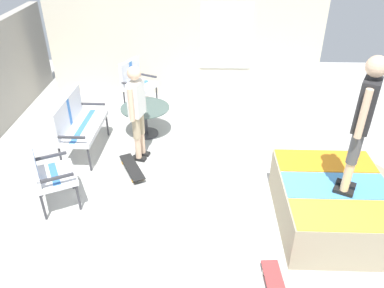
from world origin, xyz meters
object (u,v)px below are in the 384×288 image
object	(u,v)px
skate_ramp	(334,204)
patio_table	(146,115)
person_skater	(363,118)
person_watching	(137,108)
patio_chair_near_house	(135,80)
skateboard_by_bench	(132,167)
patio_bench	(76,120)
patio_chair_by_wall	(44,170)

from	to	relation	value
skate_ramp	patio_table	distance (m)	3.67
person_skater	person_watching	bearing A→B (deg)	60.48
patio_chair_near_house	skateboard_by_bench	world-z (taller)	patio_chair_near_house
patio_chair_near_house	person_watching	distance (m)	2.08
patio_bench	person_watching	distance (m)	1.16
patio_bench	person_watching	world-z (taller)	person_watching
person_watching	skateboard_by_bench	world-z (taller)	person_watching
skate_ramp	patio_chair_near_house	xyz separation A→B (m)	(3.54, 3.19, 0.30)
skate_ramp	skateboard_by_bench	world-z (taller)	skate_ramp
skate_ramp	skateboard_by_bench	xyz separation A→B (m)	(1.10, 2.91, -0.23)
patio_bench	patio_chair_by_wall	bearing A→B (deg)	179.56
skateboard_by_bench	person_watching	bearing A→B (deg)	-10.82
patio_chair_near_house	patio_chair_by_wall	bearing A→B (deg)	167.44
patio_table	patio_chair_by_wall	bearing A→B (deg)	152.16
person_skater	skateboard_by_bench	distance (m)	3.54
skate_ramp	patio_table	size ratio (longest dim) A/B	2.47
patio_chair_near_house	patio_table	size ratio (longest dim) A/B	1.13
patio_bench	person_skater	size ratio (longest dim) A/B	0.73
person_watching	person_skater	world-z (taller)	person_skater
skate_ramp	person_watching	distance (m)	3.28
person_watching	patio_chair_near_house	bearing A→B (deg)	10.44
patio_chair_near_house	skate_ramp	bearing A→B (deg)	-137.98
patio_chair_by_wall	patio_table	distance (m)	2.37
patio_bench	patio_chair_near_house	xyz separation A→B (m)	(1.84, -0.72, -0.00)
patio_chair_near_house	person_watching	xyz separation A→B (m)	(-2.01, -0.37, 0.34)
patio_bench	person_watching	size ratio (longest dim) A/B	0.77
patio_table	person_watching	bearing A→B (deg)	-179.84
patio_table	skateboard_by_bench	world-z (taller)	patio_table
patio_chair_near_house	patio_table	bearing A→B (deg)	-163.06
patio_chair_by_wall	patio_table	world-z (taller)	patio_chair_by_wall
patio_chair_near_house	person_skater	bearing A→B (deg)	-138.34
person_watching	skateboard_by_bench	xyz separation A→B (m)	(-0.43, 0.08, -0.87)
patio_chair_near_house	person_watching	size ratio (longest dim) A/B	0.62
patio_chair_near_house	person_skater	distance (m)	4.97
patio_bench	patio_chair_by_wall	size ratio (longest dim) A/B	1.24
patio_chair_by_wall	patio_table	size ratio (longest dim) A/B	1.13
patio_chair_by_wall	patio_table	bearing A→B (deg)	-27.84
patio_table	skateboard_by_bench	distance (m)	1.28
patio_table	skateboard_by_bench	bearing A→B (deg)	176.28
skate_ramp	patio_chair_near_house	bearing A→B (deg)	42.02
person_watching	patio_bench	bearing A→B (deg)	81.06
skate_ramp	person_skater	size ratio (longest dim) A/B	1.28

